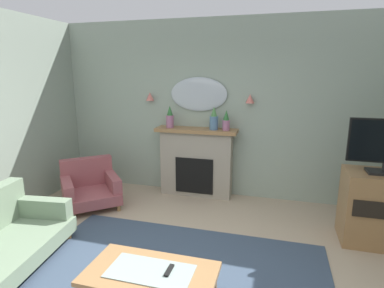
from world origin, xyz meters
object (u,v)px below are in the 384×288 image
object	(u,v)px
mantel_vase_left	(226,121)
tv_cabinet	(378,208)
wall_mirror	(199,94)
tv_remote	(169,271)
mantel_vase_right	(214,120)
coffee_table	(151,277)
wall_sconce_right	(250,99)
armchair_by_coffee_table	(90,186)
mantel_vase_centre	(170,118)
fireplace	(196,163)
wall_sconce_left	(150,97)

from	to	relation	value
mantel_vase_left	tv_cabinet	xyz separation A→B (m)	(2.03, -0.88, -0.86)
wall_mirror	tv_remote	size ratio (longest dim) A/B	6.00
mantel_vase_right	coffee_table	xyz separation A→B (m)	(0.05, -2.76, -0.94)
wall_sconce_right	armchair_by_coffee_table	distance (m)	2.89
mantel_vase_centre	coffee_table	world-z (taller)	mantel_vase_centre
wall_sconce_right	armchair_by_coffee_table	bearing A→B (deg)	-157.95
wall_sconce_right	coffee_table	distance (m)	3.19
fireplace	wall_sconce_right	bearing A→B (deg)	6.16
fireplace	mantel_vase_centre	distance (m)	0.88
wall_sconce_left	wall_sconce_right	distance (m)	1.70
wall_sconce_left	mantel_vase_right	bearing A→B (deg)	-5.96
tv_cabinet	wall_mirror	bearing A→B (deg)	157.41
mantel_vase_centre	coffee_table	size ratio (longest dim) A/B	0.33
fireplace	wall_sconce_right	world-z (taller)	wall_sconce_right
fireplace	tv_cabinet	xyz separation A→B (m)	(2.53, -0.91, -0.12)
wall_sconce_left	wall_sconce_right	xyz separation A→B (m)	(1.70, 0.00, 0.00)
tv_remote	mantel_vase_centre	bearing A→B (deg)	109.24
mantel_vase_centre	tv_remote	size ratio (longest dim) A/B	2.29
mantel_vase_centre	tv_cabinet	distance (m)	3.23
mantel_vase_right	tv_remote	world-z (taller)	mantel_vase_right
mantel_vase_left	wall_sconce_right	distance (m)	0.51
mantel_vase_right	wall_mirror	bearing A→B (deg)	150.46
mantel_vase_centre	armchair_by_coffee_table	xyz separation A→B (m)	(-1.06, -0.84, -1.02)
mantel_vase_centre	armchair_by_coffee_table	bearing A→B (deg)	-141.76
mantel_vase_centre	tv_cabinet	bearing A→B (deg)	-16.49
coffee_table	tv_cabinet	size ratio (longest dim) A/B	1.22
mantel_vase_centre	tv_remote	world-z (taller)	mantel_vase_centre
wall_sconce_right	tv_remote	bearing A→B (deg)	-96.97
wall_mirror	coffee_table	xyz separation A→B (m)	(0.35, -2.93, -1.33)
wall_mirror	wall_sconce_left	xyz separation A→B (m)	(-0.85, -0.05, -0.05)
fireplace	armchair_by_coffee_table	bearing A→B (deg)	-150.22
fireplace	wall_sconce_right	distance (m)	1.38
fireplace	wall_mirror	xyz separation A→B (m)	(0.00, 0.14, 1.14)
mantel_vase_left	wall_sconce_left	size ratio (longest dim) A/B	2.30
mantel_vase_centre	tv_remote	xyz separation A→B (m)	(0.95, -2.73, -0.87)
mantel_vase_right	armchair_by_coffee_table	world-z (taller)	mantel_vase_right
wall_sconce_left	tv_remote	world-z (taller)	wall_sconce_left
fireplace	mantel_vase_right	world-z (taller)	mantel_vase_right
fireplace	mantel_vase_centre	bearing A→B (deg)	-176.40
mantel_vase_left	wall_sconce_right	world-z (taller)	wall_sconce_right
armchair_by_coffee_table	tv_remote	bearing A→B (deg)	-43.20
coffee_table	wall_mirror	bearing A→B (deg)	96.79
mantel_vase_centre	wall_sconce_left	xyz separation A→B (m)	(-0.40, 0.12, 0.34)
mantel_vase_left	coffee_table	bearing A→B (deg)	-93.12
mantel_vase_left	tv_cabinet	bearing A→B (deg)	-23.50
wall_sconce_right	tv_remote	size ratio (longest dim) A/B	0.88
wall_sconce_left	tv_remote	xyz separation A→B (m)	(1.35, -2.85, -1.21)
fireplace	mantel_vase_left	bearing A→B (deg)	-3.24
mantel_vase_centre	wall_sconce_right	xyz separation A→B (m)	(1.30, 0.12, 0.34)
wall_sconce_left	armchair_by_coffee_table	size ratio (longest dim) A/B	0.12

